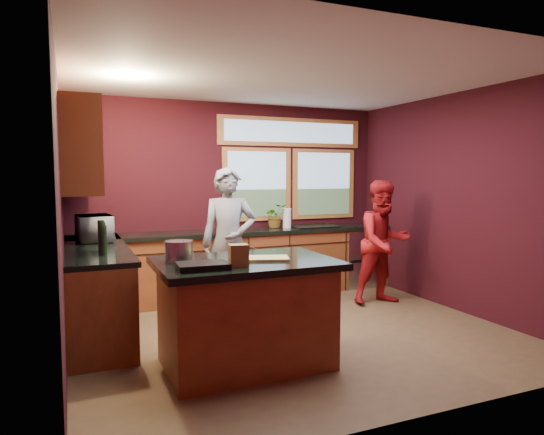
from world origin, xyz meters
TOP-DOWN VIEW (x-y plane):
  - floor at (0.00, 0.00)m, footprint 4.50×4.50m
  - room_shell at (-0.60, 0.32)m, footprint 4.52×4.02m
  - back_counter at (0.20, 1.70)m, footprint 4.50×0.64m
  - left_counter at (-1.95, 0.85)m, footprint 0.64×2.30m
  - island at (-0.78, -0.64)m, footprint 1.55×1.05m
  - person_grey at (-0.47, 0.81)m, footprint 0.73×0.57m
  - person_red at (1.59, 0.62)m, footprint 0.79×0.62m
  - microwave at (-1.92, 1.28)m, footprint 0.43×0.58m
  - potted_plant at (0.53, 1.75)m, footprint 0.31×0.27m
  - paper_towel at (0.70, 1.70)m, footprint 0.12×0.12m
  - cutting_board at (-0.58, -0.69)m, footprint 0.41×0.35m
  - stock_pot at (-1.33, -0.49)m, footprint 0.24×0.24m
  - paper_bag at (-0.93, -0.89)m, footprint 0.16×0.14m
  - black_tray at (-1.23, -0.89)m, footprint 0.42×0.30m

SIDE VIEW (x-z plane):
  - floor at x=0.00m, z-range 0.00..0.00m
  - back_counter at x=0.20m, z-range 0.00..0.93m
  - left_counter at x=-1.95m, z-range 0.00..0.93m
  - island at x=-0.78m, z-range 0.01..0.95m
  - person_red at x=1.59m, z-range 0.00..1.62m
  - person_grey at x=-0.47m, z-range 0.00..1.77m
  - cutting_board at x=-0.58m, z-range 0.94..0.96m
  - black_tray at x=-1.23m, z-range 0.94..0.99m
  - stock_pot at x=-1.33m, z-range 0.94..1.12m
  - paper_bag at x=-0.93m, z-range 0.94..1.12m
  - paper_towel at x=0.70m, z-range 0.93..1.21m
  - microwave at x=-1.92m, z-range 0.93..1.23m
  - potted_plant at x=0.53m, z-range 0.93..1.27m
  - room_shell at x=-0.60m, z-range 0.44..3.15m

